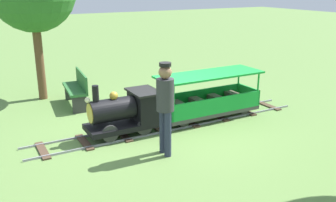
% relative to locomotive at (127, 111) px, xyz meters
% --- Properties ---
extents(ground_plane, '(60.00, 60.00, 0.00)m').
position_rel_locomotive_xyz_m(ground_plane, '(0.00, -0.85, -0.48)').
color(ground_plane, '#608442').
extents(track, '(0.78, 6.05, 0.04)m').
position_rel_locomotive_xyz_m(track, '(0.00, -1.03, -0.47)').
color(track, gray).
rests_on(track, ground_plane).
extents(locomotive, '(0.74, 1.45, 1.03)m').
position_rel_locomotive_xyz_m(locomotive, '(0.00, 0.00, 0.00)').
color(locomotive, black).
rests_on(locomotive, ground_plane).
extents(passenger_car, '(0.84, 2.35, 0.97)m').
position_rel_locomotive_xyz_m(passenger_car, '(0.00, -1.93, -0.06)').
color(passenger_car, '#3F3F3F').
rests_on(passenger_car, ground_plane).
extents(conductor_person, '(0.30, 0.30, 1.62)m').
position_rel_locomotive_xyz_m(conductor_person, '(-1.14, -0.23, 0.47)').
color(conductor_person, '#282D47').
rests_on(conductor_person, ground_plane).
extents(park_bench, '(1.33, 0.53, 0.82)m').
position_rel_locomotive_xyz_m(park_bench, '(2.28, 0.34, -0.07)').
color(park_bench, '#2D6B33').
rests_on(park_bench, ground_plane).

